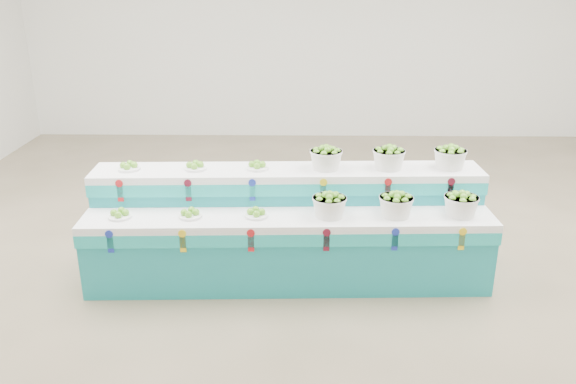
% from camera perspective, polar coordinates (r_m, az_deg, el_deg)
% --- Properties ---
extents(ground, '(10.00, 10.00, 0.00)m').
position_cam_1_polar(ground, '(6.10, 3.41, -6.86)').
color(ground, brown).
rests_on(ground, ground).
extents(back_wall, '(10.00, 0.00, 10.00)m').
position_cam_1_polar(back_wall, '(10.44, 2.53, 16.17)').
color(back_wall, silver).
rests_on(back_wall, ground).
extents(display_stand, '(3.82, 1.11, 1.02)m').
position_cam_1_polar(display_stand, '(5.64, 0.00, -3.42)').
color(display_stand, teal).
rests_on(display_stand, ground).
extents(plate_lower_left, '(0.22, 0.22, 0.09)m').
position_cam_1_polar(plate_lower_left, '(5.52, -16.03, -1.99)').
color(plate_lower_left, white).
rests_on(plate_lower_left, display_stand).
extents(plate_lower_mid, '(0.22, 0.22, 0.09)m').
position_cam_1_polar(plate_lower_mid, '(5.39, -9.49, -1.99)').
color(plate_lower_mid, white).
rests_on(plate_lower_mid, display_stand).
extents(plate_lower_right, '(0.22, 0.22, 0.09)m').
position_cam_1_polar(plate_lower_right, '(5.33, -3.12, -1.97)').
color(plate_lower_right, white).
rests_on(plate_lower_right, display_stand).
extents(basket_lower_left, '(0.32, 0.32, 0.22)m').
position_cam_1_polar(basket_lower_left, '(5.32, 4.04, -1.25)').
color(basket_lower_left, silver).
rests_on(basket_lower_left, display_stand).
extents(basket_lower_mid, '(0.32, 0.32, 0.22)m').
position_cam_1_polar(basket_lower_mid, '(5.41, 10.44, -1.19)').
color(basket_lower_mid, silver).
rests_on(basket_lower_mid, display_stand).
extents(basket_lower_right, '(0.32, 0.32, 0.22)m').
position_cam_1_polar(basket_lower_right, '(5.56, 16.46, -1.12)').
color(basket_lower_right, silver).
rests_on(basket_lower_right, display_stand).
extents(plate_upper_left, '(0.22, 0.22, 0.09)m').
position_cam_1_polar(plate_upper_left, '(5.84, -15.21, 2.50)').
color(plate_upper_left, white).
rests_on(plate_upper_left, display_stand).
extents(plate_upper_mid, '(0.22, 0.22, 0.09)m').
position_cam_1_polar(plate_upper_mid, '(5.72, -9.03, 2.59)').
color(plate_upper_mid, white).
rests_on(plate_upper_mid, display_stand).
extents(plate_upper_right, '(0.22, 0.22, 0.09)m').
position_cam_1_polar(plate_upper_right, '(5.67, -3.02, 2.65)').
color(plate_upper_right, white).
rests_on(plate_upper_right, display_stand).
extents(basket_upper_left, '(0.32, 0.32, 0.22)m').
position_cam_1_polar(basket_upper_left, '(5.66, 3.72, 3.34)').
color(basket_upper_left, silver).
rests_on(basket_upper_left, display_stand).
extents(basket_upper_mid, '(0.32, 0.32, 0.22)m').
position_cam_1_polar(basket_upper_mid, '(5.74, 9.76, 3.33)').
color(basket_upper_mid, silver).
rests_on(basket_upper_mid, display_stand).
extents(basket_upper_right, '(0.32, 0.32, 0.22)m').
position_cam_1_polar(basket_upper_right, '(5.88, 15.46, 3.29)').
color(basket_upper_right, silver).
rests_on(basket_upper_right, display_stand).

